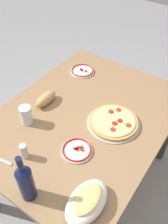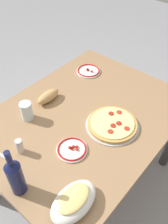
{
  "view_description": "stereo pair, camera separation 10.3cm",
  "coord_description": "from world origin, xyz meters",
  "views": [
    {
      "loc": [
        0.85,
        0.59,
        1.78
      ],
      "look_at": [
        0.0,
        0.0,
        0.77
      ],
      "focal_mm": 38.78,
      "sensor_mm": 36.0,
      "label": 1
    },
    {
      "loc": [
        0.79,
        0.67,
        1.78
      ],
      "look_at": [
        0.0,
        0.0,
        0.77
      ],
      "focal_mm": 38.78,
      "sensor_mm": 36.0,
      "label": 2
    }
  ],
  "objects": [
    {
      "name": "ground_plane",
      "position": [
        0.0,
        0.0,
        0.0
      ],
      "size": [
        8.0,
        8.0,
        0.0
      ],
      "primitive_type": "plane",
      "color": "gray",
      "rests_on": "ground"
    },
    {
      "name": "dining_table",
      "position": [
        0.0,
        0.0,
        0.62
      ],
      "size": [
        1.26,
        0.95,
        0.74
      ],
      "color": "#93704C",
      "rests_on": "ground"
    },
    {
      "name": "pepperoni_pizza",
      "position": [
        -0.04,
        0.18,
        0.75
      ],
      "size": [
        0.31,
        0.31,
        0.03
      ],
      "color": "#B7B7BC",
      "rests_on": "dining_table"
    },
    {
      "name": "baked_pasta_dish",
      "position": [
        0.45,
        0.33,
        0.78
      ],
      "size": [
        0.24,
        0.15,
        0.08
      ],
      "color": "white",
      "rests_on": "dining_table"
    },
    {
      "name": "wine_bottle",
      "position": [
        0.56,
        0.09,
        0.85
      ],
      "size": [
        0.07,
        0.07,
        0.28
      ],
      "color": "#141942",
      "rests_on": "dining_table"
    },
    {
      "name": "water_glass",
      "position": [
        0.23,
        -0.24,
        0.8
      ],
      "size": [
        0.07,
        0.07,
        0.11
      ],
      "primitive_type": "cylinder",
      "color": "silver",
      "rests_on": "dining_table"
    },
    {
      "name": "side_plate_near",
      "position": [
        -0.37,
        -0.27,
        0.75
      ],
      "size": [
        0.18,
        0.18,
        0.02
      ],
      "color": "white",
      "rests_on": "dining_table"
    },
    {
      "name": "side_plate_far",
      "position": [
        0.24,
        0.12,
        0.75
      ],
      "size": [
        0.17,
        0.17,
        0.02
      ],
      "color": "white",
      "rests_on": "dining_table"
    },
    {
      "name": "bread_loaf",
      "position": [
        0.04,
        -0.27,
        0.77
      ],
      "size": [
        0.17,
        0.07,
        0.06
      ],
      "primitive_type": "ellipsoid",
      "color": "tan",
      "rests_on": "dining_table"
    },
    {
      "name": "spice_shaker",
      "position": [
        0.42,
        -0.08,
        0.78
      ],
      "size": [
        0.04,
        0.04,
        0.09
      ],
      "color": "silver",
      "rests_on": "dining_table"
    }
  ]
}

